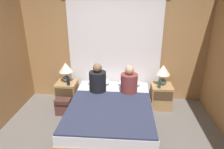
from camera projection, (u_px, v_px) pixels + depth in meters
name	position (u px, v px, depth m)	size (l,w,h in m)	color
wall_back	(115.00, 46.00, 4.40)	(4.11, 0.06, 2.50)	#A37547
curtain_panel	(115.00, 51.00, 4.39)	(2.22, 0.02, 2.28)	white
bed	(111.00, 114.00, 3.74)	(1.53, 2.02, 0.44)	#99754C
nightstand_left	(67.00, 93.00, 4.45)	(0.43, 0.44, 0.51)	#A87F51
nightstand_right	(161.00, 96.00, 4.30)	(0.43, 0.44, 0.51)	#A87F51
lamp_left	(66.00, 69.00, 4.30)	(0.30, 0.30, 0.44)	slate
lamp_right	(163.00, 72.00, 4.15)	(0.30, 0.30, 0.44)	slate
pillow_left	(99.00, 82.00, 4.42)	(0.50, 0.31, 0.12)	white
pillow_right	(129.00, 83.00, 4.37)	(0.50, 0.31, 0.12)	white
blanket_on_bed	(109.00, 111.00, 3.40)	(1.47, 1.40, 0.03)	#2D334C
person_left_in_bed	(98.00, 81.00, 4.01)	(0.34, 0.34, 0.61)	black
person_right_in_bed	(129.00, 82.00, 3.98)	(0.34, 0.34, 0.58)	brown
beer_bottle_on_left_stand	(68.00, 81.00, 4.20)	(0.07, 0.07, 0.21)	black
beer_bottle_on_right_stand	(160.00, 84.00, 4.06)	(0.06, 0.06, 0.22)	#2D4C28
backpack_on_floor	(63.00, 106.00, 4.05)	(0.31, 0.22, 0.35)	brown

